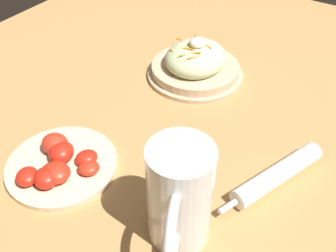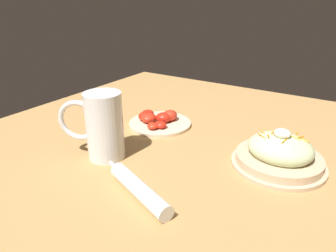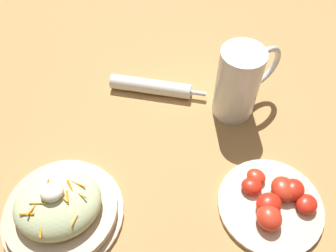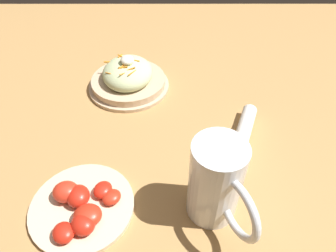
{
  "view_description": "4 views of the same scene",
  "coord_description": "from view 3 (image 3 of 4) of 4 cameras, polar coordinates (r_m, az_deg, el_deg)",
  "views": [
    {
      "loc": [
        -0.52,
        -0.25,
        0.5
      ],
      "look_at": [
        -0.1,
        0.03,
        0.06
      ],
      "focal_mm": 40.89,
      "sensor_mm": 36.0,
      "label": 1
    },
    {
      "loc": [
        0.26,
        -0.57,
        0.38
      ],
      "look_at": [
        -0.1,
        -0.0,
        0.09
      ],
      "focal_mm": 32.52,
      "sensor_mm": 36.0,
      "label": 2
    },
    {
      "loc": [
        -0.0,
        0.4,
        0.61
      ],
      "look_at": [
        -0.08,
        -0.01,
        0.07
      ],
      "focal_mm": 37.37,
      "sensor_mm": 36.0,
      "label": 3
    },
    {
      "loc": [
        -0.54,
        -0.0,
        0.51
      ],
      "look_at": [
        -0.11,
        -0.0,
        0.09
      ],
      "focal_mm": 32.33,
      "sensor_mm": 36.0,
      "label": 4
    }
  ],
  "objects": [
    {
      "name": "napkin_roll",
      "position": [
        0.82,
        -2.92,
        6.4
      ],
      "size": [
        0.22,
        0.1,
        0.03
      ],
      "color": "white",
      "rests_on": "ground_plane"
    },
    {
      "name": "ground_plane",
      "position": [
        0.73,
        -5.9,
        -4.69
      ],
      "size": [
        1.43,
        1.43,
        0.0
      ],
      "primitive_type": "plane",
      "color": "#B2844C"
    },
    {
      "name": "salad_plate",
      "position": [
        0.66,
        -17.42,
        -12.62
      ],
      "size": [
        0.22,
        0.22,
        0.1
      ],
      "color": "#D1B28E",
      "rests_on": "ground_plane"
    },
    {
      "name": "beer_mug",
      "position": [
        0.76,
        11.2,
        6.36
      ],
      "size": [
        0.16,
        0.1,
        0.17
      ],
      "color": "white",
      "rests_on": "ground_plane"
    },
    {
      "name": "tomato_plate",
      "position": [
        0.69,
        16.6,
        -11.81
      ],
      "size": [
        0.19,
        0.19,
        0.04
      ],
      "color": "beige",
      "rests_on": "ground_plane"
    }
  ]
}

